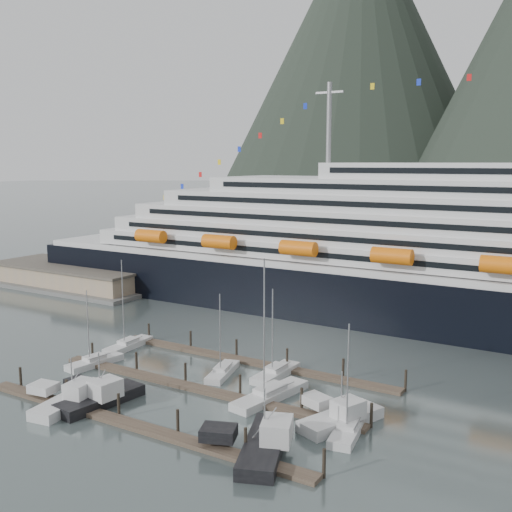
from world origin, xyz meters
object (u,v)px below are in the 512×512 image
at_px(sailboat_d, 270,396).
at_px(sailboat_f, 276,374).
at_px(trawler_e, 340,417).
at_px(warehouse, 74,278).
at_px(sailboat_h, 348,430).
at_px(sailboat_c, 222,372).
at_px(trawler_d, 263,443).
at_px(sailboat_a, 95,363).
at_px(trawler_b, 100,397).
at_px(sailboat_e, 128,345).
at_px(trawler_a, 72,398).

bearing_deg(sailboat_d, sailboat_f, 34.26).
bearing_deg(trawler_e, warehouse, 87.52).
bearing_deg(sailboat_h, sailboat_c, 60.82).
height_order(trawler_d, trawler_e, trawler_d).
distance_m(sailboat_a, trawler_d, 37.23).
bearing_deg(trawler_d, sailboat_c, 23.71).
relative_size(sailboat_f, trawler_b, 1.13).
bearing_deg(warehouse, trawler_d, -30.69).
bearing_deg(sailboat_f, trawler_b, 146.56).
height_order(sailboat_f, sailboat_h, sailboat_h).
relative_size(sailboat_d, sailboat_h, 1.42).
xyz_separation_m(sailboat_c, trawler_d, (16.80, -17.00, 0.57)).
distance_m(sailboat_a, sailboat_c, 20.02).
bearing_deg(sailboat_h, trawler_d, 135.65).
relative_size(sailboat_a, sailboat_e, 0.79).
bearing_deg(sailboat_c, sailboat_d, -126.77).
height_order(sailboat_f, trawler_d, sailboat_f).
bearing_deg(trawler_d, sailboat_d, 5.80).
xyz_separation_m(sailboat_f, trawler_b, (-14.23, -20.26, 0.51)).
height_order(sailboat_e, sailboat_h, sailboat_e).
distance_m(sailboat_a, sailboat_e, 9.17).
distance_m(sailboat_f, trawler_b, 24.76).
bearing_deg(trawler_a, sailboat_d, -62.80).
height_order(sailboat_f, trawler_a, sailboat_f).
bearing_deg(warehouse, sailboat_c, -26.01).
bearing_deg(trawler_d, sailboat_f, 4.92).
relative_size(trawler_b, trawler_e, 1.04).
xyz_separation_m(sailboat_c, trawler_b, (-7.34, -16.83, 0.54)).
bearing_deg(trawler_b, trawler_a, 129.43).
xyz_separation_m(sailboat_c, trawler_e, (21.13, -6.52, 0.50)).
bearing_deg(sailboat_a, sailboat_e, 18.58).
bearing_deg(sailboat_f, trawler_d, -152.48).
bearing_deg(sailboat_c, trawler_d, -150.07).
bearing_deg(sailboat_e, warehouse, 54.16).
bearing_deg(trawler_b, trawler_d, -82.69).
relative_size(sailboat_f, sailboat_h, 1.00).
height_order(warehouse, trawler_e, trawler_e).
relative_size(sailboat_d, trawler_b, 1.60).
height_order(sailboat_h, trawler_d, sailboat_h).
xyz_separation_m(sailboat_a, trawler_e, (40.05, 0.03, 0.50)).
distance_m(warehouse, sailboat_a, 61.50).
xyz_separation_m(sailboat_a, sailboat_e, (-1.60, 9.03, 0.02)).
distance_m(sailboat_c, trawler_e, 22.12).
bearing_deg(sailboat_e, sailboat_h, -106.75).
relative_size(sailboat_e, trawler_e, 1.33).
height_order(sailboat_c, trawler_a, sailboat_c).
bearing_deg(trawler_e, trawler_a, 132.62).
bearing_deg(sailboat_d, sailboat_e, 87.70).
distance_m(sailboat_e, trawler_b, 23.39).
bearing_deg(sailboat_f, warehouse, 70.08).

